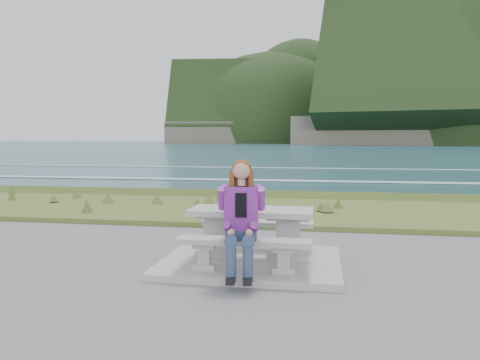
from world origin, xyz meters
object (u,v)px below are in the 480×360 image
object	(u,v)px
bench_landward	(243,246)
seated_woman	(241,233)
picnic_table	(251,220)
bench_seaward	(257,227)

from	to	relation	value
bench_landward	seated_woman	distance (m)	0.25
picnic_table	bench_landward	xyz separation A→B (m)	(0.00, -0.70, -0.23)
picnic_table	bench_landward	bearing A→B (deg)	-90.00
picnic_table	bench_seaward	xyz separation A→B (m)	(0.00, 0.70, -0.23)
bench_seaward	picnic_table	bearing A→B (deg)	-90.00
seated_woman	bench_seaward	bearing A→B (deg)	83.18
bench_landward	seated_woman	world-z (taller)	seated_woman
bench_landward	seated_woman	xyz separation A→B (m)	(-0.01, -0.14, 0.20)
bench_landward	seated_woman	size ratio (longest dim) A/B	1.20
picnic_table	seated_woman	size ratio (longest dim) A/B	1.20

